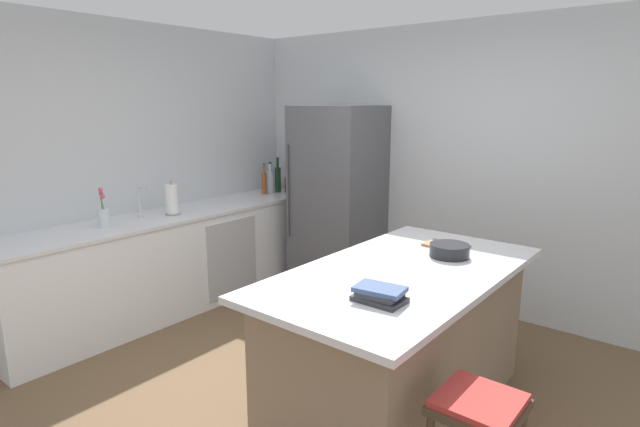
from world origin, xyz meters
TOP-DOWN VIEW (x-y plane):
  - ground_plane at (0.00, 0.00)m, footprint 7.20×7.20m
  - wall_rear at (0.00, 2.25)m, footprint 6.00×0.10m
  - wall_left at (-2.45, 0.00)m, footprint 0.10×6.00m
  - counter_run_left at (-2.08, 0.51)m, footprint 0.66×3.22m
  - kitchen_island at (0.38, 0.38)m, footprint 1.04×1.95m
  - refrigerator at (-1.23, 1.86)m, footprint 0.79×0.72m
  - bar_stool at (1.10, -0.20)m, footprint 0.36×0.36m
  - sink_faucet at (-2.13, 0.20)m, footprint 0.15×0.05m
  - flower_vase at (-2.07, -0.18)m, footprint 0.09×0.09m
  - paper_towel_roll at (-2.05, 0.46)m, footprint 0.14×0.14m
  - syrup_bottle at (-2.04, 1.99)m, footprint 0.06×0.06m
  - wine_bottle at (-2.11, 1.91)m, footprint 0.07×0.07m
  - soda_bottle at (-2.13, 1.81)m, footprint 0.08×0.08m
  - vinegar_bottle at (-2.14, 1.72)m, footprint 0.06×0.06m
  - cookbook_stack at (0.53, -0.13)m, footprint 0.26×0.19m
  - mixing_bowl at (0.48, 0.79)m, footprint 0.25×0.25m
  - cutting_board at (0.37, 0.99)m, footprint 0.29×0.19m

SIDE VIEW (x-z plane):
  - ground_plane at x=0.00m, z-range 0.00..0.00m
  - counter_run_left at x=-2.08m, z-range 0.00..0.90m
  - kitchen_island at x=0.38m, z-range 0.01..0.93m
  - bar_stool at x=1.10m, z-range 0.20..0.85m
  - cutting_board at x=0.37m, z-range 0.92..0.94m
  - refrigerator at x=-1.23m, z-range 0.00..1.87m
  - cookbook_stack at x=0.53m, z-range 0.92..1.00m
  - mixing_bowl at x=0.48m, z-range 0.92..1.00m
  - syrup_bottle at x=-2.04m, z-range 0.88..1.11m
  - flower_vase at x=-2.07m, z-range 0.84..1.17m
  - vinegar_bottle at x=-2.14m, z-range 0.86..1.20m
  - soda_bottle at x=-2.13m, z-range 0.86..1.21m
  - paper_towel_roll at x=-2.05m, z-range 0.88..1.19m
  - wine_bottle at x=-2.11m, z-range 0.86..1.25m
  - sink_faucet at x=-2.13m, z-range 0.91..1.21m
  - wall_rear at x=0.00m, z-range 0.00..2.60m
  - wall_left at x=-2.45m, z-range 0.00..2.60m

